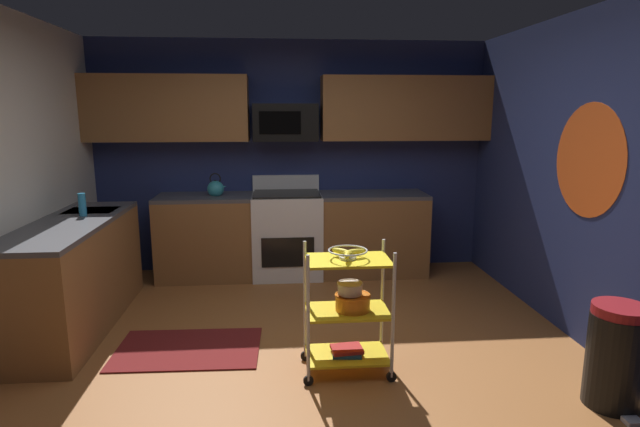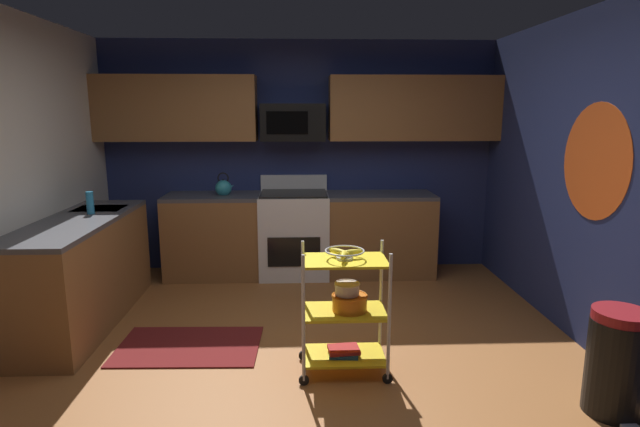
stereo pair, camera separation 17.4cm
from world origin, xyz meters
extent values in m
cube|color=#995B2D|center=(0.00, 0.00, -0.02)|extent=(4.40, 4.80, 0.04)
cube|color=navy|center=(0.00, 2.43, 1.30)|extent=(4.52, 0.06, 2.60)
cube|color=navy|center=(2.23, 0.00, 1.30)|extent=(0.06, 4.80, 2.60)
cylinder|color=#E5591E|center=(2.20, 0.25, 1.45)|extent=(0.00, 0.88, 0.88)
cube|color=brown|center=(0.00, 2.10, 0.44)|extent=(2.97, 0.60, 0.88)
cube|color=#4C4C51|center=(0.00, 2.10, 0.90)|extent=(2.97, 0.60, 0.04)
cube|color=brown|center=(-1.90, 0.84, 0.44)|extent=(0.60, 1.92, 0.88)
cube|color=#4C4C51|center=(-1.90, 0.84, 0.90)|extent=(0.60, 1.92, 0.04)
cube|color=#B7BABC|center=(-1.90, 1.35, 0.84)|extent=(0.44, 0.36, 0.16)
cube|color=white|center=(-0.07, 2.10, 0.46)|extent=(0.76, 0.64, 0.92)
cube|color=black|center=(-0.07, 1.78, 0.35)|extent=(0.56, 0.01, 0.32)
cube|color=white|center=(-0.07, 2.39, 1.01)|extent=(0.76, 0.06, 0.18)
cube|color=black|center=(-0.07, 2.10, 0.93)|extent=(0.72, 0.60, 0.02)
cube|color=brown|center=(-1.34, 2.23, 1.85)|extent=(1.73, 0.33, 0.70)
cube|color=brown|center=(1.26, 2.23, 1.85)|extent=(1.87, 0.33, 0.70)
cube|color=black|center=(-0.07, 2.21, 1.70)|extent=(0.70, 0.38, 0.40)
cube|color=black|center=(-0.13, 2.02, 1.70)|extent=(0.44, 0.01, 0.24)
cylinder|color=silver|center=(0.01, -0.31, 0.47)|extent=(0.02, 0.02, 0.88)
cylinder|color=black|center=(0.01, -0.31, 0.04)|extent=(0.07, 0.02, 0.07)
cylinder|color=silver|center=(0.58, -0.31, 0.47)|extent=(0.02, 0.02, 0.88)
cylinder|color=black|center=(0.58, -0.31, 0.04)|extent=(0.07, 0.02, 0.07)
cylinder|color=silver|center=(0.01, 0.05, 0.47)|extent=(0.02, 0.02, 0.88)
cylinder|color=black|center=(0.01, 0.05, 0.04)|extent=(0.07, 0.02, 0.07)
cylinder|color=silver|center=(0.58, 0.05, 0.47)|extent=(0.02, 0.02, 0.88)
cylinder|color=black|center=(0.58, 0.05, 0.04)|extent=(0.07, 0.02, 0.07)
cube|color=yellow|center=(0.30, -0.13, 0.12)|extent=(0.57, 0.36, 0.02)
cube|color=yellow|center=(0.30, -0.13, 0.45)|extent=(0.57, 0.36, 0.02)
cube|color=yellow|center=(0.30, -0.13, 0.82)|extent=(0.57, 0.36, 0.02)
torus|color=silver|center=(0.30, -0.13, 0.89)|extent=(0.27, 0.27, 0.01)
cylinder|color=silver|center=(0.30, -0.13, 0.84)|extent=(0.12, 0.12, 0.02)
ellipsoid|color=yellow|center=(0.34, -0.12, 0.87)|extent=(0.17, 0.09, 0.04)
ellipsoid|color=yellow|center=(0.26, -0.10, 0.87)|extent=(0.15, 0.14, 0.04)
ellipsoid|color=yellow|center=(0.28, -0.18, 0.87)|extent=(0.08, 0.17, 0.04)
cylinder|color=orange|center=(0.33, -0.13, 0.51)|extent=(0.24, 0.24, 0.11)
torus|color=orange|center=(0.33, -0.13, 0.57)|extent=(0.25, 0.25, 0.01)
cylinder|color=silver|center=(0.31, -0.12, 0.61)|extent=(0.17, 0.17, 0.08)
torus|color=silver|center=(0.31, -0.12, 0.65)|extent=(0.18, 0.18, 0.01)
cube|color=#1E4C8C|center=(0.30, -0.13, 0.14)|extent=(0.22, 0.20, 0.02)
cube|color=#B22626|center=(0.30, -0.13, 0.17)|extent=(0.23, 0.18, 0.03)
sphere|color=teal|center=(-0.84, 2.10, 0.99)|extent=(0.18, 0.18, 0.18)
sphere|color=black|center=(-0.84, 2.10, 1.08)|extent=(0.03, 0.03, 0.03)
cone|color=teal|center=(-0.76, 2.10, 1.01)|extent=(0.09, 0.04, 0.06)
torus|color=black|center=(-0.84, 2.10, 1.10)|extent=(0.12, 0.01, 0.12)
cylinder|color=#2D8CBF|center=(-1.87, 1.08, 1.02)|extent=(0.06, 0.06, 0.20)
cylinder|color=black|center=(1.90, -0.70, 0.30)|extent=(0.34, 0.34, 0.60)
cylinder|color=maroon|center=(1.90, -0.70, 0.63)|extent=(0.33, 0.33, 0.06)
cube|color=maroon|center=(-0.89, 0.30, 0.01)|extent=(1.12, 0.73, 0.01)
camera|label=1|loc=(-0.18, -3.45, 1.82)|focal=28.63mm
camera|label=2|loc=(-0.01, -3.47, 1.82)|focal=28.63mm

